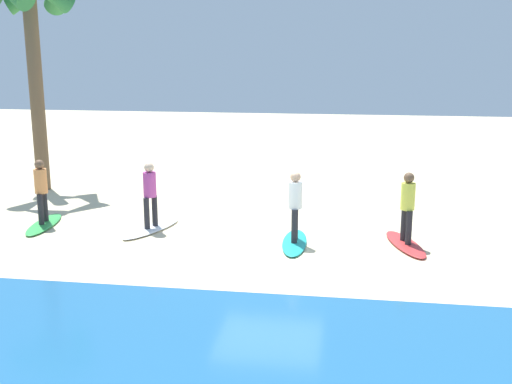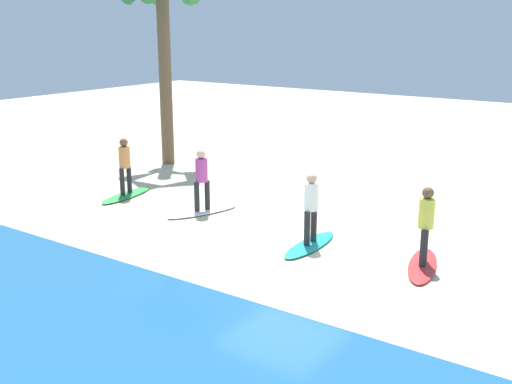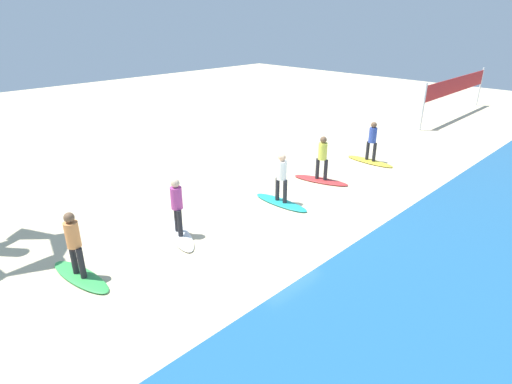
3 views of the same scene
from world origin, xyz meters
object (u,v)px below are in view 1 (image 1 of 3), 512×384
object	(u,v)px
surfer_teal	(295,201)
surfer_white	(150,190)
surfboard_white	(151,229)
palm_tree	(30,13)
surfer_red	(408,202)
surfboard_red	(405,244)
surfboard_teal	(295,242)
surfboard_green	(44,224)
surfer_green	(41,187)

from	to	relation	value
surfer_teal	surfer_white	distance (m)	3.70
surfboard_white	palm_tree	bearing A→B (deg)	-109.07
surfer_red	surfboard_white	size ratio (longest dim) A/B	0.78
surfboard_red	surfboard_white	xyz separation A→B (m)	(6.20, -0.32, 0.00)
surfer_teal	surfboard_white	bearing A→B (deg)	-9.09
surfboard_teal	surfboard_green	distance (m)	6.54
surfboard_green	palm_tree	size ratio (longest dim) A/B	0.31
surfer_red	surfer_green	world-z (taller)	same
surfer_red	palm_tree	bearing A→B (deg)	-21.25
surfboard_red	surfboard_teal	bearing A→B (deg)	-99.90
surfboard_teal	surfboard_red	bearing A→B (deg)	93.91
surfer_teal	surfboard_white	xyz separation A→B (m)	(3.65, -0.58, -0.99)
surfer_red	surfer_teal	bearing A→B (deg)	5.94
surfer_teal	surfboard_green	xyz separation A→B (m)	(6.52, -0.57, -0.99)
surfer_teal	surfboard_white	size ratio (longest dim) A/B	0.78
surfer_red	palm_tree	xyz separation A→B (m)	(11.13, -4.33, 4.49)
surfboard_red	surfboard_white	world-z (taller)	same
surfer_teal	surfer_green	xyz separation A→B (m)	(6.52, -0.57, 0.00)
surfer_teal	palm_tree	distance (m)	10.72
surfer_teal	surfer_red	bearing A→B (deg)	-174.06
surfboard_white	surfboard_green	world-z (taller)	same
surfboard_teal	surfboard_white	xyz separation A→B (m)	(3.65, -0.58, 0.00)
surfer_white	surfboard_white	bearing A→B (deg)	0.00
surfboard_teal	surfer_red	bearing A→B (deg)	93.91
surfer_white	surfboard_teal	bearing A→B (deg)	170.91
palm_tree	surfer_red	bearing A→B (deg)	158.75
surfer_green	surfer_teal	bearing A→B (deg)	175.03
surfboard_teal	surfer_white	xyz separation A→B (m)	(3.65, -0.58, 0.99)
surfboard_teal	surfer_teal	bearing A→B (deg)	-2.03
surfboard_white	surfer_teal	bearing A→B (deg)	100.96
surfboard_red	surfer_teal	xyz separation A→B (m)	(2.55, 0.26, 0.99)
palm_tree	surfboard_green	bearing A→B (deg)	117.14
surfboard_teal	surfer_teal	xyz separation A→B (m)	(0.00, 0.00, 0.99)
surfboard_red	surfboard_green	size ratio (longest dim) A/B	1.00
surfer_red	surfboard_teal	size ratio (longest dim) A/B	0.78
surfer_green	surfboard_teal	bearing A→B (deg)	175.03
surfer_teal	palm_tree	bearing A→B (deg)	-28.15
surfboard_red	surfboard_teal	distance (m)	2.56
surfboard_red	surfboard_green	distance (m)	9.07
surfboard_red	surfer_red	world-z (taller)	surfer_red
surfboard_teal	surfer_green	xyz separation A→B (m)	(6.52, -0.57, 0.99)
palm_tree	surfboard_white	bearing A→B (deg)	140.88
surfboard_green	surfboard_red	bearing A→B (deg)	80.39
surfer_red	surfboard_teal	distance (m)	2.75
surfboard_teal	surfboard_white	distance (m)	3.70
surfer_red	surfboard_red	bearing A→B (deg)	90.00
surfer_red	surfer_teal	distance (m)	2.56
surfboard_teal	surfer_white	distance (m)	3.83
surfboard_teal	surfer_teal	world-z (taller)	surfer_teal
surfboard_green	surfer_green	size ratio (longest dim) A/B	1.28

